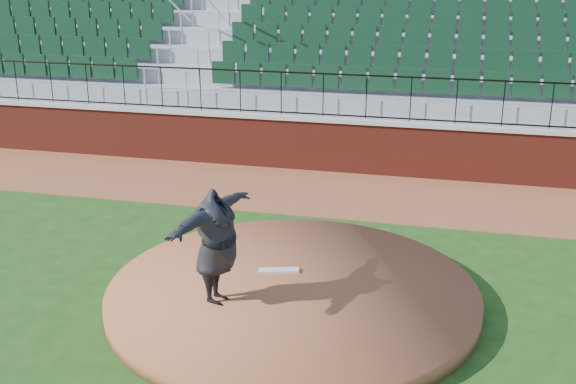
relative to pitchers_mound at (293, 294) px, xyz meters
name	(u,v)px	position (x,y,z in m)	size (l,w,h in m)	color
ground	(264,307)	(-0.37, -0.28, -0.12)	(90.00, 90.00, 0.00)	#1D4313
warning_track	(330,192)	(-0.37, 5.12, -0.12)	(34.00, 3.20, 0.01)	brown
field_wall	(343,147)	(-0.37, 6.72, 0.47)	(34.00, 0.35, 1.20)	maroon
wall_cap	(344,120)	(-0.37, 6.72, 1.12)	(34.00, 0.45, 0.10)	#B7B7B7
wall_railing	(345,96)	(-0.37, 6.72, 1.67)	(34.00, 0.05, 1.00)	black
seating_stands	(362,58)	(-0.37, 9.44, 2.18)	(34.00, 5.10, 4.60)	gray
concourse_wall	(376,29)	(-0.37, 12.24, 2.62)	(34.00, 0.50, 5.50)	maroon
pitchers_mound	(293,294)	(0.00, 0.00, 0.00)	(5.53, 5.53, 0.25)	brown
pitching_rubber	(279,271)	(-0.33, 0.43, 0.15)	(0.63, 0.16, 0.04)	silver
pitcher	(216,246)	(-0.92, -0.71, 0.97)	(2.08, 0.57, 1.69)	black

